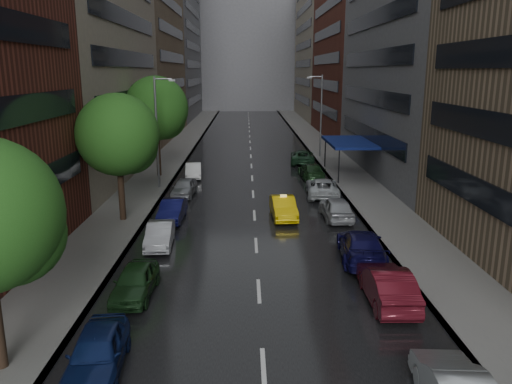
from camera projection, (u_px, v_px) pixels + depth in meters
road at (251, 151)px, 61.16m from camera, size 14.00×140.00×0.01m
sidewalk_left at (177, 150)px, 60.97m from camera, size 4.00×140.00×0.15m
sidewalk_right at (324, 150)px, 61.32m from camera, size 4.00×140.00×0.15m
buildings_left at (136, 21)px, 65.61m from camera, size 8.00×108.00×38.00m
buildings_right at (366, 27)px, 64.39m from camera, size 8.05×109.10×36.00m
building_far at (248, 44)px, 123.40m from camera, size 40.00×14.00×32.00m
tree_mid at (118, 135)px, 31.26m from camera, size 5.20×5.20×8.29m
tree_far at (156, 108)px, 44.76m from camera, size 5.76×5.76×9.18m
taxi at (283, 207)px, 33.25m from camera, size 1.74×4.41×1.43m
parked_cars_left at (165, 224)px, 29.71m from camera, size 2.03×34.76×1.45m
parked_cars_right at (333, 203)px, 34.32m from camera, size 2.87×44.75×1.58m
street_lamp_left at (158, 130)px, 40.43m from camera, size 1.74×0.22×9.00m
street_lamp_right at (320, 114)px, 55.29m from camera, size 1.74×0.22×9.00m
awning at (349, 142)px, 46.02m from camera, size 4.00×8.00×3.12m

